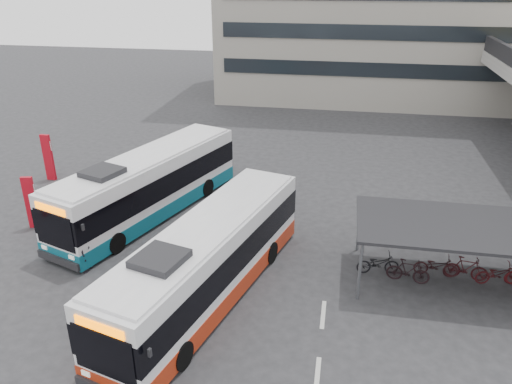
# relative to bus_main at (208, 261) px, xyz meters

# --- Properties ---
(ground) EXTENTS (120.00, 120.00, 0.00)m
(ground) POSITION_rel_bus_main_xyz_m (1.81, -0.36, -1.55)
(ground) COLOR #28282B
(ground) RESTS_ON ground
(bike_shelter) EXTENTS (10.00, 4.00, 2.54)m
(bike_shelter) POSITION_rel_bus_main_xyz_m (10.28, 2.64, -0.25)
(bike_shelter) COLOR #595B60
(bike_shelter) RESTS_ON ground
(road_markings) EXTENTS (0.15, 7.60, 0.01)m
(road_markings) POSITION_rel_bus_main_xyz_m (4.31, -3.36, -1.54)
(road_markings) COLOR beige
(road_markings) RESTS_ON ground
(bus_main) EXTENTS (5.29, 11.52, 3.33)m
(bus_main) POSITION_rel_bus_main_xyz_m (0.00, 0.00, 0.00)
(bus_main) COLOR white
(bus_main) RESTS_ON ground
(bus_teal) EXTENTS (6.14, 11.68, 3.40)m
(bus_teal) POSITION_rel_bus_main_xyz_m (-4.70, 6.16, 0.03)
(bus_teal) COLOR white
(bus_teal) RESTS_ON ground
(pedestrian) EXTENTS (0.50, 0.72, 1.89)m
(pedestrian) POSITION_rel_bus_main_xyz_m (-5.44, 0.81, -0.60)
(pedestrian) COLOR black
(pedestrian) RESTS_ON ground
(sign_totem_mid) EXTENTS (0.56, 0.27, 2.60)m
(sign_totem_mid) POSITION_rel_bus_main_xyz_m (-9.68, 3.84, -0.21)
(sign_totem_mid) COLOR #AE0A18
(sign_totem_mid) RESTS_ON ground
(sign_totem_north) EXTENTS (0.60, 0.19, 2.75)m
(sign_totem_north) POSITION_rel_bus_main_xyz_m (-12.15, 9.39, -0.13)
(sign_totem_north) COLOR #AE0A18
(sign_totem_north) RESTS_ON ground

